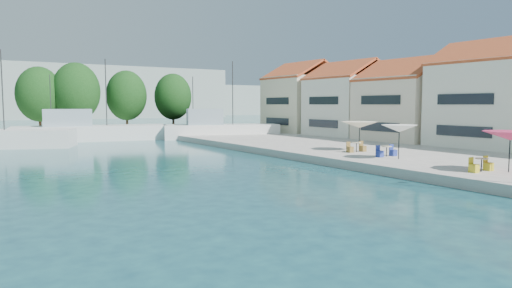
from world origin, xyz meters
TOP-DOWN VIEW (x-y plane):
  - quay_right at (22.00, 30.00)m, footprint 32.00×92.00m
  - quay_far at (-8.00, 67.00)m, footprint 90.00×16.00m
  - hill_east at (40.00, 180.00)m, footprint 140.00×40.00m
  - building_03 at (24.00, 24.00)m, footprint 8.40×8.80m
  - building_04 at (24.00, 33.00)m, footprint 9.00×8.80m
  - building_05 at (24.00, 42.00)m, footprint 8.40×8.80m
  - building_06 at (24.00, 51.00)m, footprint 9.00×8.80m
  - trawler_03 at (-3.32, 57.68)m, footprint 18.07×7.36m
  - trawler_04 at (11.55, 52.34)m, footprint 14.88×8.18m
  - tree_05 at (-7.06, 69.28)m, footprint 6.00×6.00m
  - tree_06 at (-2.51, 68.01)m, footprint 6.45×6.45m
  - tree_07 at (4.72, 68.76)m, footprint 5.93×5.93m
  - tree_08 at (12.07, 68.78)m, footprint 5.79×5.79m
  - umbrella_pink at (9.94, 14.57)m, footprint 2.98×2.98m
  - umbrella_white at (9.62, 21.97)m, footprint 2.47×2.47m
  - umbrella_cream at (11.53, 27.63)m, footprint 2.98×2.98m
  - cafe_table_01 at (8.92, 15.54)m, footprint 1.82×0.70m
  - cafe_table_02 at (10.13, 23.50)m, footprint 1.82×0.70m
  - cafe_table_03 at (10.56, 26.96)m, footprint 1.82×0.70m

SIDE VIEW (x-z plane):
  - quay_right at x=22.00m, z-range 0.00..0.60m
  - quay_far at x=-8.00m, z-range 0.00..0.60m
  - cafe_table_01 at x=8.92m, z-range 0.51..1.27m
  - cafe_table_02 at x=10.13m, z-range 0.51..1.27m
  - cafe_table_03 at x=10.56m, z-range 0.51..1.27m
  - trawler_03 at x=-3.32m, z-range -4.03..6.17m
  - trawler_04 at x=11.55m, z-range -4.03..6.17m
  - umbrella_pink at x=9.94m, z-range 1.49..3.78m
  - umbrella_cream at x=11.53m, z-range 1.53..3.90m
  - umbrella_white at x=9.62m, z-range 1.53..3.90m
  - building_04 at x=24.00m, z-range 0.42..9.62m
  - building_05 at x=24.00m, z-range 0.41..10.11m
  - building_06 at x=24.00m, z-range 0.40..10.60m
  - building_03 at x=24.00m, z-range 0.40..10.60m
  - tree_08 at x=12.07m, z-range 1.26..9.84m
  - tree_07 at x=4.72m, z-range 1.28..10.05m
  - tree_05 at x=-7.06m, z-range 1.29..10.17m
  - hill_east at x=40.00m, z-range 0.00..12.00m
  - tree_06 at x=-2.51m, z-range 1.34..10.89m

